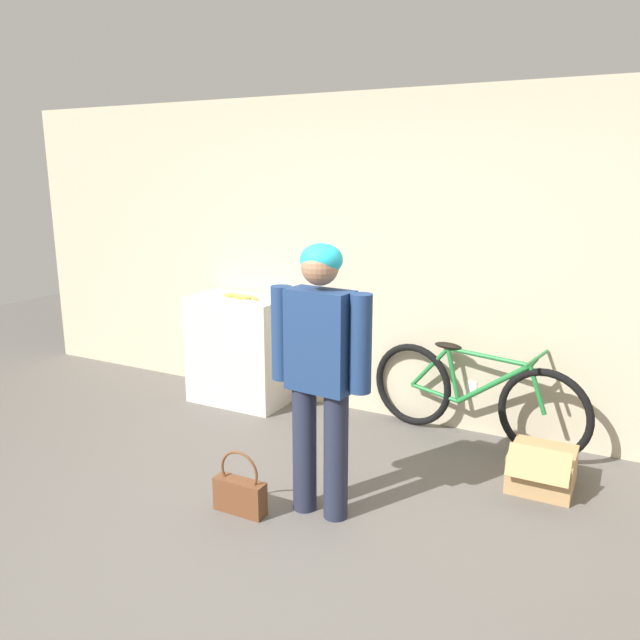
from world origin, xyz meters
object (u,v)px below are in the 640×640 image
object	(u,v)px
person	(320,361)
bicycle	(474,396)
banana	(241,296)
handbag	(240,493)
cardboard_box	(542,469)

from	to	relation	value
person	bicycle	size ratio (longest dim) A/B	0.95
banana	handbag	world-z (taller)	banana
bicycle	handbag	world-z (taller)	bicycle
person	banana	world-z (taller)	person
bicycle	cardboard_box	distance (m)	0.81
banana	bicycle	bearing A→B (deg)	4.37
bicycle	cardboard_box	size ratio (longest dim) A/B	3.68
person	banana	size ratio (longest dim) A/B	4.43
cardboard_box	handbag	bearing A→B (deg)	-143.37
bicycle	banana	bearing A→B (deg)	-166.27
handbag	person	bearing A→B (deg)	28.03
handbag	cardboard_box	bearing A→B (deg)	36.63
cardboard_box	banana	bearing A→B (deg)	171.86
person	bicycle	distance (m)	1.65
banana	handbag	bearing A→B (deg)	-56.33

